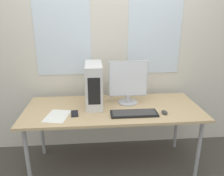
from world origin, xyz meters
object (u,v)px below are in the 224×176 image
keyboard (134,113)px  pc_tower (94,85)px  monitor_main (128,82)px  cell_phone (75,114)px  mouse (164,112)px

keyboard → pc_tower: bearing=143.6°
monitor_main → cell_phone: bearing=-157.2°
mouse → cell_phone: size_ratio=0.63×
monitor_main → keyboard: (0.02, -0.30, -0.24)m
pc_tower → cell_phone: size_ratio=3.05×
pc_tower → cell_phone: pc_tower is taller
pc_tower → keyboard: bearing=-36.4°
keyboard → mouse: (0.31, -0.00, 0.00)m
keyboard → monitor_main: bearing=93.5°
pc_tower → keyboard: size_ratio=0.98×
pc_tower → monitor_main: (0.38, 0.01, 0.01)m
mouse → keyboard: bearing=179.4°
cell_phone → pc_tower: bearing=42.3°
pc_tower → monitor_main: monitor_main is taller
monitor_main → keyboard: size_ratio=1.03×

